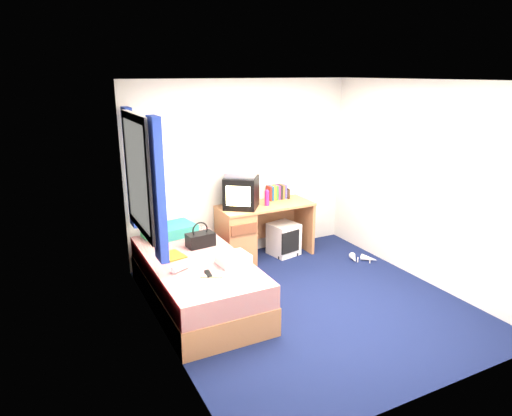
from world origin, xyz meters
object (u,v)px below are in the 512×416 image
pink_water_bottle (267,198)px  towel (233,259)px  aerosol_can (258,198)px  desk (247,231)px  water_bottle (180,267)px  remote_control (208,274)px  picture_frame (288,193)px  crt_tv (241,192)px  handbag (200,239)px  colour_swatch_fan (212,276)px  storage_cube (284,239)px  bed (197,281)px  white_heels (362,259)px  vcr (241,174)px  magazine (173,255)px  pillow (170,231)px

pink_water_bottle → towel: size_ratio=0.62×
aerosol_can → pink_water_bottle: bearing=-59.6°
desk → aerosol_can: aerosol_can is taller
pink_water_bottle → water_bottle: pink_water_bottle is taller
water_bottle → remote_control: water_bottle is taller
desk → picture_frame: picture_frame is taller
crt_tv → towel: size_ratio=1.79×
desk → handbag: handbag is taller
colour_swatch_fan → towel: bearing=31.4°
aerosol_can → towel: aerosol_can is taller
picture_frame → towel: (-1.45, -1.34, -0.23)m
storage_cube → towel: (-1.27, -1.13, 0.37)m
picture_frame → water_bottle: bearing=-138.2°
bed → white_heels: (2.39, 0.10, -0.23)m
picture_frame → storage_cube: bearing=-120.5°
vcr → colour_swatch_fan: bearing=-88.9°
magazine → colour_swatch_fan: (0.18, -0.69, -0.00)m
desk → storage_cube: bearing=-7.3°
bed → picture_frame: picture_frame is taller
storage_cube → colour_swatch_fan: colour_swatch_fan is taller
crt_tv → vcr: vcr is taller
pillow → aerosol_can: size_ratio=3.41×
storage_cube → picture_frame: 0.65m
bed → towel: bearing=-46.4°
pillow → pink_water_bottle: bearing=0.2°
magazine → storage_cube: bearing=19.8°
pillow → vcr: 1.17m
vcr → white_heels: size_ratio=1.03×
crt_tv → water_bottle: bearing=-100.4°
picture_frame → remote_control: (-1.79, -1.47, -0.27)m
bed → remote_control: remote_control is taller
picture_frame → water_bottle: (-2.00, -1.26, -0.24)m
vcr → remote_control: vcr is taller
vcr → towel: (-0.66, -1.20, -0.61)m
crt_tv → handbag: (-0.79, -0.56, -0.33)m
storage_cube → crt_tv: 0.96m
aerosol_can → white_heels: (1.16, -0.85, -0.80)m
water_bottle → bed: bearing=43.3°
bed → colour_swatch_fan: 0.59m
crt_tv → magazine: crt_tv is taller
magazine → remote_control: bearing=-74.4°
desk → crt_tv: 0.56m
handbag → magazine: 0.41m
aerosol_can → remote_control: (-1.27, -1.40, -0.29)m
bed → aerosol_can: aerosol_can is taller
crt_tv → vcr: bearing=90.0°
towel → magazine: (-0.51, 0.49, -0.05)m
pillow → desk: desk is taller
towel → white_heels: (2.09, 0.42, -0.55)m
crt_tv → white_heels: size_ratio=1.53×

